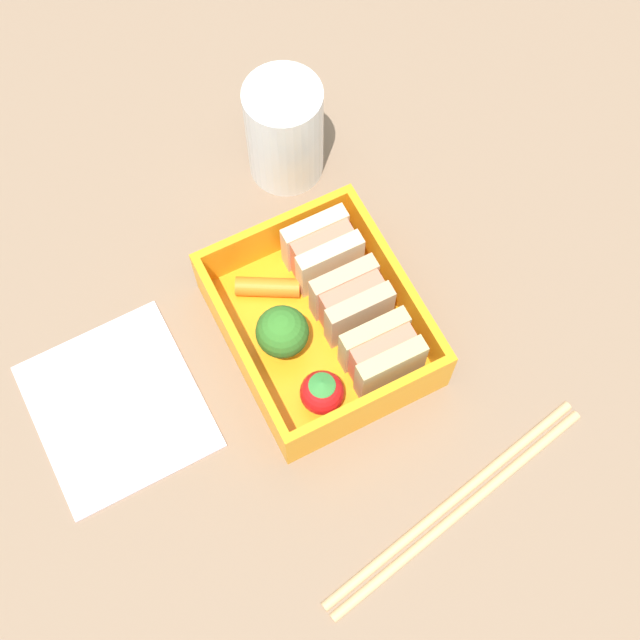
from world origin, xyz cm
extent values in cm
cube|color=#846953|center=(0.00, 0.00, -1.00)|extent=(120.00, 120.00, 2.00)
cube|color=orange|center=(0.00, 0.00, 0.60)|extent=(15.17, 12.71, 1.20)
cube|color=orange|center=(0.00, 6.06, 3.18)|extent=(15.17, 0.60, 3.95)
cube|color=orange|center=(0.00, -6.06, 3.18)|extent=(15.17, 0.60, 3.95)
cube|color=orange|center=(-7.29, 0.00, 3.18)|extent=(0.60, 11.51, 3.95)
cube|color=orange|center=(7.29, 0.00, 3.18)|extent=(0.60, 11.51, 3.95)
cube|color=beige|center=(-5.64, 2.46, 3.42)|extent=(1.18, 4.91, 4.43)
cube|color=#D87259|center=(-4.46, 2.46, 3.42)|extent=(1.18, 4.52, 4.08)
cube|color=beige|center=(-3.28, 2.46, 3.42)|extent=(1.18, 4.91, 4.43)
cube|color=tan|center=(-1.18, 2.46, 3.42)|extent=(1.18, 4.91, 4.43)
cube|color=#D87259|center=(0.00, 2.46, 3.42)|extent=(1.18, 4.52, 4.08)
cube|color=tan|center=(1.18, 2.46, 3.42)|extent=(1.18, 4.91, 4.43)
cube|color=tan|center=(3.28, 2.46, 3.42)|extent=(1.18, 4.91, 4.43)
cube|color=#D87259|center=(4.46, 2.46, 3.42)|extent=(1.18, 4.52, 4.08)
cube|color=tan|center=(5.64, 2.46, 3.42)|extent=(1.18, 4.91, 4.43)
cylinder|color=orange|center=(-4.33, -2.03, 1.90)|extent=(3.48, 4.73, 1.39)
cylinder|color=#86C861|center=(-0.05, -2.91, 1.81)|extent=(1.26, 1.26, 1.22)
sphere|color=#347626|center=(-0.05, -2.91, 3.71)|extent=(3.70, 3.70, 3.70)
sphere|color=red|center=(4.84, -2.32, 2.72)|extent=(3.05, 3.05, 3.05)
cone|color=#378A3B|center=(4.84, -2.32, 4.55)|extent=(1.83, 1.83, 0.60)
cylinder|color=tan|center=(14.91, 2.35, 0.35)|extent=(5.00, 21.71, 0.70)
cylinder|color=tan|center=(15.77, 2.53, 0.35)|extent=(5.00, 21.71, 0.70)
cylinder|color=white|center=(-14.19, 4.26, 4.50)|extent=(5.85, 5.85, 9.00)
cube|color=silver|center=(-1.60, -15.22, 0.20)|extent=(12.63, 11.44, 0.40)
camera|label=1|loc=(22.00, -11.22, 59.97)|focal=50.00mm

